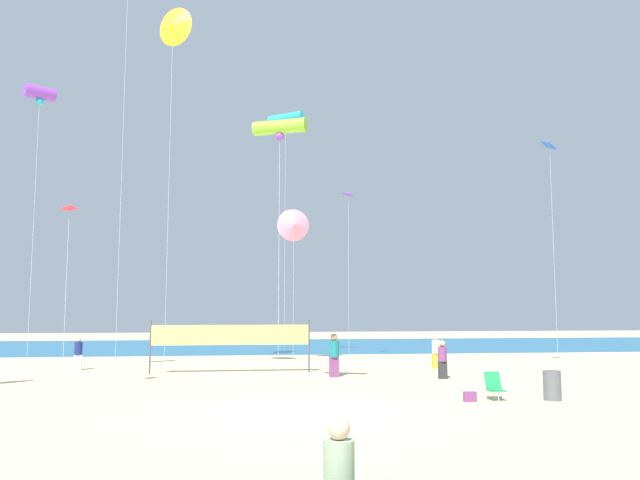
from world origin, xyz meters
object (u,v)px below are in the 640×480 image
(beachgoer_plum_shirt, at_px, (442,358))
(kite_lime_tube, at_px, (280,128))
(kite_pink_delta, at_px, (294,225))
(kite_blue_diamond, at_px, (550,146))
(beachgoer_navy_shirt, at_px, (78,352))
(beachgoer_teal_shirt, at_px, (334,354))
(volleyball_net, at_px, (231,337))
(beachgoer_white_shirt, at_px, (436,350))
(kite_yellow_delta, at_px, (173,26))
(kite_red_diamond, at_px, (69,210))
(kite_violet_diamond, at_px, (349,195))
(beach_handbag, at_px, (470,397))
(folding_beach_chair, at_px, (495,385))
(kite_cyan_tube, at_px, (286,118))
(kite_violet_tube, at_px, (40,94))
(trash_barrel, at_px, (552,386))

(beachgoer_plum_shirt, bearing_deg, kite_lime_tube, 172.82)
(kite_pink_delta, bearing_deg, kite_blue_diamond, -24.21)
(beachgoer_navy_shirt, relative_size, beachgoer_teal_shirt, 0.86)
(beachgoer_plum_shirt, distance_m, kite_lime_tube, 11.81)
(volleyball_net, bearing_deg, beachgoer_white_shirt, 5.49)
(beachgoer_white_shirt, bearing_deg, kite_yellow_delta, -50.97)
(kite_red_diamond, bearing_deg, kite_yellow_delta, 49.69)
(kite_red_diamond, distance_m, kite_violet_diamond, 18.01)
(beachgoer_white_shirt, bearing_deg, kite_lime_tube, -21.60)
(kite_lime_tube, bearing_deg, beachgoer_plum_shirt, 29.11)
(volleyball_net, bearing_deg, kite_yellow_delta, -134.65)
(beach_handbag, height_order, kite_violet_diamond, kite_violet_diamond)
(folding_beach_chair, bearing_deg, kite_cyan_tube, 120.18)
(beachgoer_teal_shirt, bearing_deg, kite_yellow_delta, -10.38)
(beachgoer_plum_shirt, height_order, volleyball_net, volleyball_net)
(volleyball_net, bearing_deg, kite_violet_diamond, 44.73)
(beachgoer_plum_shirt, bearing_deg, kite_yellow_delta, 140.07)
(kite_pink_delta, relative_size, kite_violet_tube, 0.67)
(kite_violet_tube, bearing_deg, kite_blue_diamond, 1.98)
(kite_violet_diamond, xyz_separation_m, kite_violet_tube, (-14.94, -8.21, 2.64))
(beachgoer_plum_shirt, relative_size, kite_yellow_delta, 0.10)
(folding_beach_chair, bearing_deg, volleyball_net, 144.57)
(beachgoer_white_shirt, bearing_deg, trash_barrel, 25.59)
(kite_pink_delta, bearing_deg, volleyball_net, -124.97)
(kite_violet_diamond, bearing_deg, trash_barrel, -76.72)
(trash_barrel, relative_size, kite_pink_delta, 0.11)
(volleyball_net, xyz_separation_m, kite_yellow_delta, (-2.65, -2.68, 13.51))
(kite_blue_diamond, relative_size, kite_cyan_tube, 0.76)
(kite_lime_tube, height_order, kite_violet_tube, kite_violet_tube)
(kite_lime_tube, relative_size, kite_yellow_delta, 0.60)
(beachgoer_teal_shirt, xyz_separation_m, volleyball_net, (-4.47, 2.09, 0.64))
(kite_pink_delta, relative_size, kite_violet_diamond, 0.85)
(kite_cyan_tube, bearing_deg, kite_blue_diamond, -35.85)
(beachgoer_plum_shirt, relative_size, beachgoer_white_shirt, 0.96)
(kite_red_diamond, bearing_deg, trash_barrel, -12.42)
(beachgoer_teal_shirt, height_order, kite_yellow_delta, kite_yellow_delta)
(beachgoer_white_shirt, relative_size, kite_violet_diamond, 0.17)
(trash_barrel, relative_size, kite_cyan_tube, 0.06)
(kite_violet_diamond, bearing_deg, beach_handbag, -86.13)
(kite_lime_tube, xyz_separation_m, kite_pink_delta, (1.47, 11.99, -1.92))
(beachgoer_white_shirt, relative_size, beachgoer_teal_shirt, 0.90)
(beachgoer_navy_shirt, xyz_separation_m, beach_handbag, (14.97, -12.13, -0.69))
(beachgoer_white_shirt, height_order, kite_violet_tube, kite_violet_tube)
(folding_beach_chair, bearing_deg, trash_barrel, 2.99)
(beachgoer_white_shirt, xyz_separation_m, beachgoer_teal_shirt, (-5.49, -3.05, 0.10))
(beachgoer_plum_shirt, height_order, kite_pink_delta, kite_pink_delta)
(kite_red_diamond, relative_size, kite_lime_tube, 0.69)
(beachgoer_navy_shirt, xyz_separation_m, kite_pink_delta, (10.50, 2.29, 6.62))
(trash_barrel, height_order, volleyball_net, volleyball_net)
(kite_red_diamond, height_order, kite_violet_tube, kite_violet_tube)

